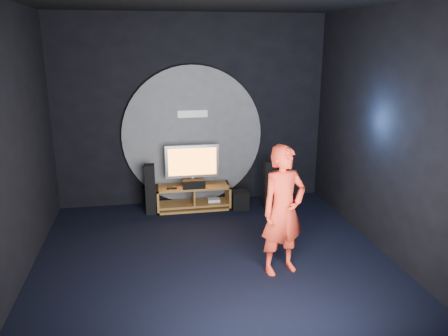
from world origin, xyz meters
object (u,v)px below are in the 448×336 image
Objects in this scene: tower_speaker_right at (269,185)px; subwoofer at (240,200)px; media_console at (194,199)px; tower_speaker_left at (150,189)px; tv at (192,163)px; player at (283,210)px.

subwoofer is (-0.52, 0.08, -0.29)m from tower_speaker_right.
tower_speaker_left reaches higher than media_console.
tower_speaker_left is at bearing 176.55° from tower_speaker_right.
tower_speaker_left is at bearing 178.08° from subwoofer.
tv reaches higher than media_console.
tower_speaker_left is 2.97m from player.
tv is 0.89m from tower_speaker_left.
subwoofer is 2.46m from player.
tower_speaker_left is at bearing 109.75° from player.
player is (0.91, -2.57, 0.01)m from tv.
media_console is 0.83m from tower_speaker_left.
tower_speaker_left is 2.16m from tower_speaker_right.
tower_speaker_right is (1.37, -0.29, -0.40)m from tv.
tv reaches higher than tower_speaker_right.
tower_speaker_left is 2.72× the size of subwoofer.
tower_speaker_right is at bearing 63.22° from player.
tv is at bearing 166.13° from subwoofer.
media_console is 1.41m from tower_speaker_right.
media_console is at bearing -83.82° from tv.
tv reaches higher than subwoofer.
player reaches higher than tower_speaker_right.
media_console is 2.74m from player.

